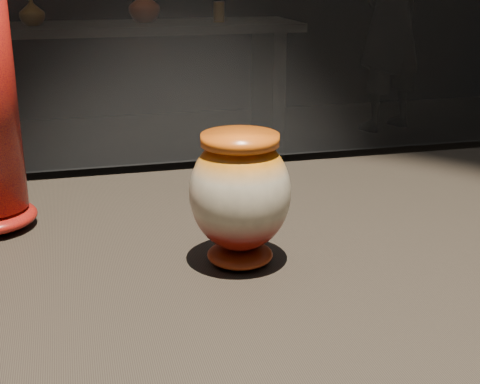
% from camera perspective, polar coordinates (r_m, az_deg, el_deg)
% --- Properties ---
extents(main_vase, '(0.12, 0.12, 0.16)m').
position_cam_1_polar(main_vase, '(0.77, -0.00, -0.20)').
color(main_vase, maroon).
rests_on(main_vase, display_plinth).
extents(back_shelf, '(2.00, 0.60, 0.90)m').
position_cam_1_polar(back_shelf, '(4.20, -8.95, 10.46)').
color(back_shelf, black).
rests_on(back_shelf, ground).
extents(back_vase_left, '(0.17, 0.17, 0.15)m').
position_cam_1_polar(back_vase_left, '(4.13, -17.34, 14.45)').
color(back_vase_left, '#865B13').
rests_on(back_vase_left, back_shelf).
extents(back_vase_mid, '(0.25, 0.25, 0.20)m').
position_cam_1_polar(back_vase_mid, '(4.23, -8.17, 15.48)').
color(back_vase_mid, maroon).
rests_on(back_vase_mid, back_shelf).
extents(back_vase_right, '(0.07, 0.07, 0.12)m').
position_cam_1_polar(back_vase_right, '(4.20, -1.81, 15.11)').
color(back_vase_right, '#865B13').
rests_on(back_vase_right, back_shelf).
extents(visitor, '(0.73, 0.61, 1.71)m').
position_cam_1_polar(visitor, '(5.31, 12.75, 14.36)').
color(visitor, black).
rests_on(visitor, ground).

